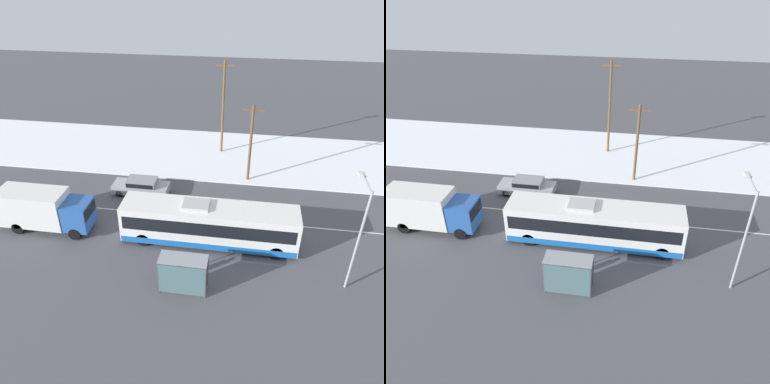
# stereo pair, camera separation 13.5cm
# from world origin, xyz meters

# --- Properties ---
(ground_plane) EXTENTS (120.00, 120.00, 0.00)m
(ground_plane) POSITION_xyz_m (0.00, 0.00, 0.00)
(ground_plane) COLOR #4C4C51
(snow_lot) EXTENTS (80.00, 11.76, 0.12)m
(snow_lot) POSITION_xyz_m (0.00, 11.53, 0.06)
(snow_lot) COLOR white
(snow_lot) RESTS_ON ground_plane
(lane_marking_center) EXTENTS (60.00, 0.12, 0.00)m
(lane_marking_center) POSITION_xyz_m (0.00, 0.00, 0.00)
(lane_marking_center) COLOR silver
(lane_marking_center) RESTS_ON ground_plane
(city_bus) EXTENTS (12.19, 2.57, 3.15)m
(city_bus) POSITION_xyz_m (-1.07, -2.85, 1.54)
(city_bus) COLOR white
(city_bus) RESTS_ON ground_plane
(box_truck) EXTENTS (6.86, 2.30, 3.09)m
(box_truck) POSITION_xyz_m (-13.24, -3.08, 1.70)
(box_truck) COLOR silver
(box_truck) RESTS_ON ground_plane
(sedan_car) EXTENTS (4.79, 1.80, 1.40)m
(sedan_car) POSITION_xyz_m (-7.55, 2.77, 0.77)
(sedan_car) COLOR #9E9EA3
(sedan_car) RESTS_ON ground_plane
(pedestrian_at_stop) EXTENTS (0.57, 0.25, 1.57)m
(pedestrian_at_stop) POSITION_xyz_m (-2.29, -6.78, 0.96)
(pedestrian_at_stop) COLOR #23232D
(pedestrian_at_stop) RESTS_ON ground_plane
(bus_shelter) EXTENTS (2.87, 1.20, 2.40)m
(bus_shelter) POSITION_xyz_m (-2.01, -7.91, 1.68)
(bus_shelter) COLOR gray
(bus_shelter) RESTS_ON ground_plane
(streetlamp) EXTENTS (0.36, 2.62, 6.90)m
(streetlamp) POSITION_xyz_m (7.78, -5.42, 4.41)
(streetlamp) COLOR #9EA3A8
(streetlamp) RESTS_ON ground_plane
(utility_pole_roadside) EXTENTS (1.80, 0.24, 7.18)m
(utility_pole_roadside) POSITION_xyz_m (1.42, 6.54, 3.77)
(utility_pole_roadside) COLOR brown
(utility_pole_roadside) RESTS_ON ground_plane
(utility_pole_snowlot) EXTENTS (1.80, 0.24, 9.43)m
(utility_pole_snowlot) POSITION_xyz_m (-1.52, 12.23, 4.91)
(utility_pole_snowlot) COLOR brown
(utility_pole_snowlot) RESTS_ON ground_plane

